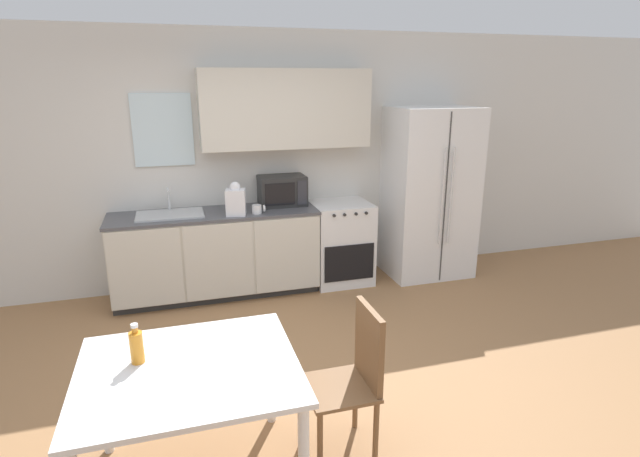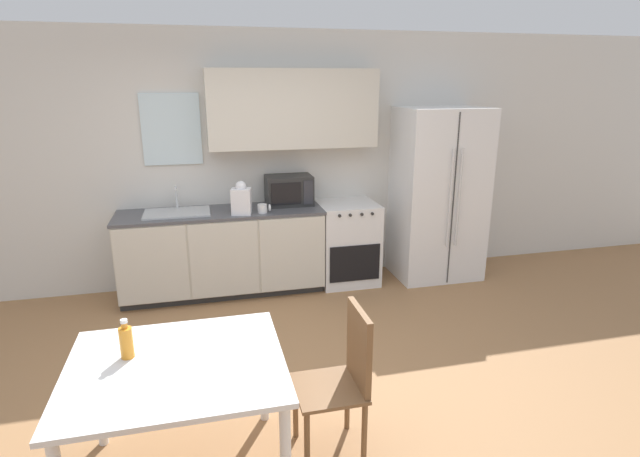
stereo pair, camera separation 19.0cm
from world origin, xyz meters
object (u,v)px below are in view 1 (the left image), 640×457
at_px(oven_range, 340,242).
at_px(dining_chair_side, 355,371).
at_px(coffee_mug, 258,209).
at_px(drink_bottle, 137,346).
at_px(microwave, 282,191).
at_px(dining_table, 190,383).
at_px(refrigerator, 429,193).

relative_size(oven_range, dining_chair_side, 0.97).
bearing_deg(coffee_mug, drink_bottle, -114.23).
distance_m(microwave, drink_bottle, 2.94).
bearing_deg(drink_bottle, dining_table, -26.60).
xyz_separation_m(microwave, dining_chair_side, (-0.17, -2.69, -0.52)).
bearing_deg(microwave, coffee_mug, -138.73).
bearing_deg(coffee_mug, dining_chair_side, -86.42).
distance_m(refrigerator, coffee_mug, 2.00).
bearing_deg(oven_range, dining_table, -123.55).
xyz_separation_m(dining_table, drink_bottle, (-0.25, 0.13, 0.19)).
relative_size(refrigerator, dining_chair_side, 2.05).
bearing_deg(drink_bottle, dining_chair_side, -4.36).
bearing_deg(coffee_mug, oven_range, 10.31).
relative_size(dining_table, drink_bottle, 5.07).
distance_m(refrigerator, dining_table, 3.80).
relative_size(refrigerator, coffee_mug, 14.43).
xyz_separation_m(oven_range, dining_table, (-1.74, -2.62, 0.21)).
xyz_separation_m(oven_range, microwave, (-0.63, 0.11, 0.61)).
height_order(microwave, dining_chair_side, microwave).
bearing_deg(dining_chair_side, drink_bottle, 85.63).
bearing_deg(dining_chair_side, coffee_mug, 3.57).
distance_m(dining_table, dining_chair_side, 0.95).
bearing_deg(dining_table, drink_bottle, 153.40).
xyz_separation_m(oven_range, coffee_mug, (-0.94, -0.17, 0.49)).
bearing_deg(refrigerator, drink_bottle, -141.14).
height_order(oven_range, microwave, microwave).
distance_m(dining_chair_side, drink_bottle, 1.24).
bearing_deg(coffee_mug, microwave, 41.27).
distance_m(oven_range, refrigerator, 1.17).
bearing_deg(oven_range, coffee_mug, -169.69).
distance_m(refrigerator, microwave, 1.69).
height_order(refrigerator, drink_bottle, refrigerator).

